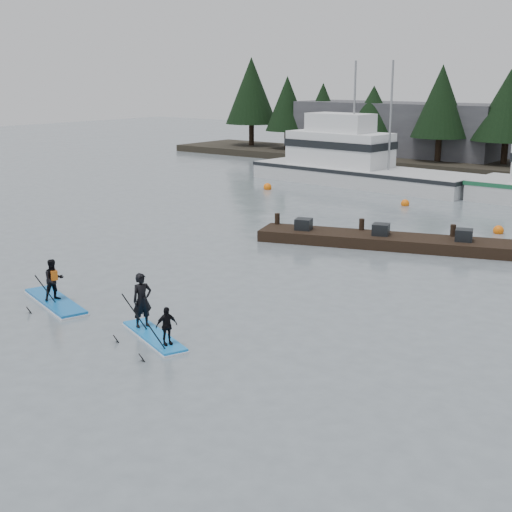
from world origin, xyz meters
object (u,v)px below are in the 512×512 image
Objects in this scene: fishing_boat_large at (356,174)px; paddleboard_solo at (54,290)px; floating_dock at (427,244)px; paddleboard_duo at (151,317)px.

fishing_boat_large is 4.45× the size of paddleboard_solo.
floating_dock is 15.85m from paddleboard_solo.
fishing_boat_large reaches higher than paddleboard_duo.
fishing_boat_large reaches higher than paddleboard_solo.
fishing_boat_large is 5.28× the size of paddleboard_duo.
fishing_boat_large is at bearing 118.29° from paddleboard_solo.
paddleboard_duo is at bearing -115.49° from floating_dock.
fishing_boat_large is at bearing 110.39° from floating_dock.
paddleboard_solo is 4.71m from paddleboard_duo.
paddleboard_solo is (5.80, -29.36, -0.21)m from fishing_boat_large.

